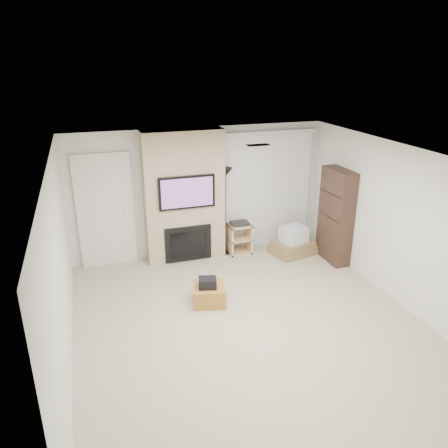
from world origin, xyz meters
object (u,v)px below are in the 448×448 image
object	(u,v)px
av_stand	(239,236)
box_stack	(293,243)
ottoman	(209,294)
bookshelf	(336,216)
floor_lamp	(226,187)

from	to	relation	value
av_stand	box_stack	bearing A→B (deg)	-19.97
ottoman	bookshelf	size ratio (longest dim) A/B	0.28
box_stack	ottoman	bearing A→B (deg)	-148.55
bookshelf	box_stack	bearing A→B (deg)	140.82
ottoman	av_stand	distance (m)	2.02
av_stand	floor_lamp	bearing A→B (deg)	164.35
ottoman	box_stack	size ratio (longest dim) A/B	0.53
floor_lamp	av_stand	world-z (taller)	floor_lamp
box_stack	bookshelf	distance (m)	1.04
av_stand	bookshelf	world-z (taller)	bookshelf
floor_lamp	box_stack	world-z (taller)	floor_lamp
av_stand	bookshelf	size ratio (longest dim) A/B	0.37
box_stack	bookshelf	size ratio (longest dim) A/B	0.53
floor_lamp	bookshelf	distance (m)	2.16
floor_lamp	box_stack	size ratio (longest dim) A/B	1.85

